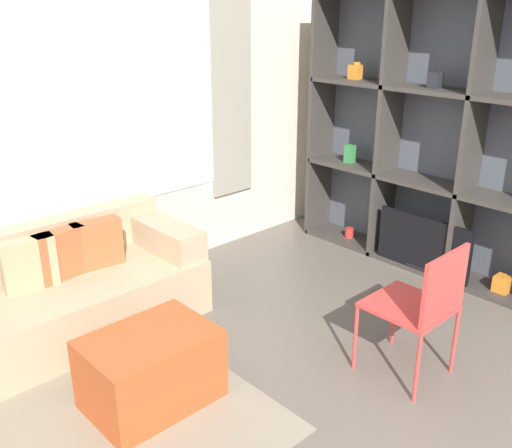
{
  "coord_description": "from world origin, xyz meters",
  "views": [
    {
      "loc": [
        -1.66,
        -0.69,
        2.14
      ],
      "look_at": [
        0.61,
        1.75,
        0.85
      ],
      "focal_mm": 40.0,
      "sensor_mm": 36.0,
      "label": 1
    }
  ],
  "objects_px": {
    "ottoman": "(151,370)",
    "folding_chair": "(423,301)",
    "couch_main": "(64,293)",
    "shelving_unit": "(431,142)"
  },
  "relations": [
    {
      "from": "ottoman",
      "to": "folding_chair",
      "type": "height_order",
      "value": "folding_chair"
    },
    {
      "from": "couch_main",
      "to": "folding_chair",
      "type": "relative_size",
      "value": 2.11
    },
    {
      "from": "shelving_unit",
      "to": "couch_main",
      "type": "bearing_deg",
      "value": 159.31
    },
    {
      "from": "couch_main",
      "to": "shelving_unit",
      "type": "bearing_deg",
      "value": -20.69
    },
    {
      "from": "couch_main",
      "to": "ottoman",
      "type": "relative_size",
      "value": 2.58
    },
    {
      "from": "shelving_unit",
      "to": "ottoman",
      "type": "xyz_separation_m",
      "value": [
        -2.78,
        -0.01,
        -0.87
      ]
    },
    {
      "from": "shelving_unit",
      "to": "ottoman",
      "type": "distance_m",
      "value": 2.91
    },
    {
      "from": "couch_main",
      "to": "ottoman",
      "type": "xyz_separation_m",
      "value": [
        0.0,
        -1.06,
        -0.07
      ]
    },
    {
      "from": "ottoman",
      "to": "couch_main",
      "type": "bearing_deg",
      "value": 90.03
    },
    {
      "from": "shelving_unit",
      "to": "ottoman",
      "type": "relative_size",
      "value": 3.28
    }
  ]
}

